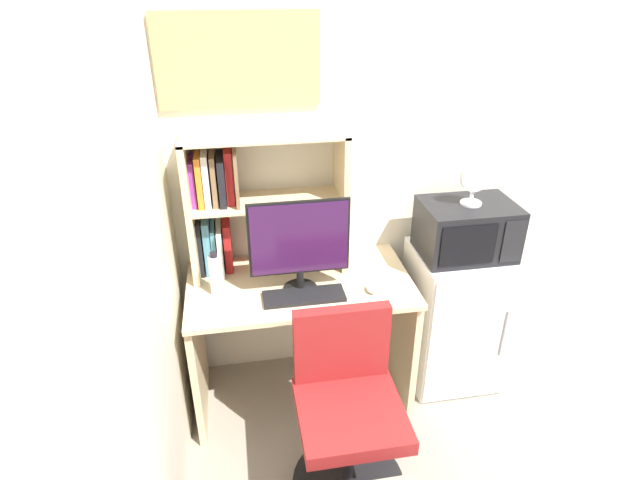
% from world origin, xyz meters
% --- Properties ---
extents(wall_back, '(6.40, 0.04, 2.60)m').
position_xyz_m(wall_back, '(0.40, 0.02, 1.30)').
color(wall_back, silver).
rests_on(wall_back, ground_plane).
extents(wall_left, '(0.04, 4.40, 2.60)m').
position_xyz_m(wall_left, '(-1.62, -1.60, 1.30)').
color(wall_left, silver).
rests_on(wall_left, ground_plane).
extents(desk, '(1.15, 0.64, 0.77)m').
position_xyz_m(desk, '(-0.97, -0.32, 0.52)').
color(desk, beige).
rests_on(desk, ground_plane).
extents(hutch_bookshelf, '(0.80, 0.28, 0.73)m').
position_xyz_m(hutch_bookshelf, '(-1.23, -0.13, 1.17)').
color(hutch_bookshelf, beige).
rests_on(hutch_bookshelf, desk).
extents(monitor, '(0.49, 0.17, 0.48)m').
position_xyz_m(monitor, '(-0.98, -0.40, 1.04)').
color(monitor, black).
rests_on(monitor, desk).
extents(keyboard, '(0.40, 0.14, 0.02)m').
position_xyz_m(keyboard, '(-0.97, -0.47, 0.78)').
color(keyboard, black).
rests_on(keyboard, desk).
extents(computer_mouse, '(0.05, 0.08, 0.03)m').
position_xyz_m(computer_mouse, '(-0.64, -0.47, 0.78)').
color(computer_mouse, silver).
rests_on(computer_mouse, desk).
extents(water_bottle, '(0.06, 0.06, 0.23)m').
position_xyz_m(water_bottle, '(-1.39, -0.35, 0.88)').
color(water_bottle, silver).
rests_on(water_bottle, desk).
extents(mini_fridge, '(0.50, 0.50, 0.83)m').
position_xyz_m(mini_fridge, '(-0.08, -0.29, 0.42)').
color(mini_fridge, white).
rests_on(mini_fridge, ground_plane).
extents(microwave, '(0.48, 0.35, 0.29)m').
position_xyz_m(microwave, '(-0.08, -0.29, 0.98)').
color(microwave, black).
rests_on(microwave, mini_fridge).
extents(desk_fan, '(0.16, 0.11, 0.23)m').
position_xyz_m(desk_fan, '(-0.07, -0.29, 1.25)').
color(desk_fan, silver).
rests_on(desk_fan, microwave).
extents(desk_chair, '(0.53, 0.53, 0.89)m').
position_xyz_m(desk_chair, '(-0.85, -0.91, 0.39)').
color(desk_chair, black).
rests_on(desk_chair, ground_plane).
extents(wall_corkboard, '(0.77, 0.02, 0.43)m').
position_xyz_m(wall_corkboard, '(-1.20, -0.01, 1.82)').
color(wall_corkboard, tan).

